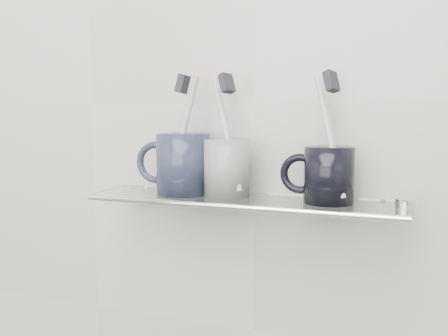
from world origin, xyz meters
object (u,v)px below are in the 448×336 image
at_px(shelf_glass, 244,200).
at_px(mug_right, 329,175).
at_px(mug_left, 183,164).
at_px(mug_center, 227,168).

xyz_separation_m(shelf_glass, mug_right, (0.13, 0.00, 0.05)).
bearing_deg(shelf_glass, mug_left, 177.32).
bearing_deg(mug_right, mug_center, -178.08).
bearing_deg(mug_center, shelf_glass, -31.45).
height_order(shelf_glass, mug_left, mug_left).
relative_size(mug_center, mug_right, 1.09).
relative_size(mug_left, mug_right, 1.19).
height_order(mug_left, mug_right, mug_left).
bearing_deg(mug_left, mug_right, 0.29).
height_order(mug_center, mug_right, mug_center).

